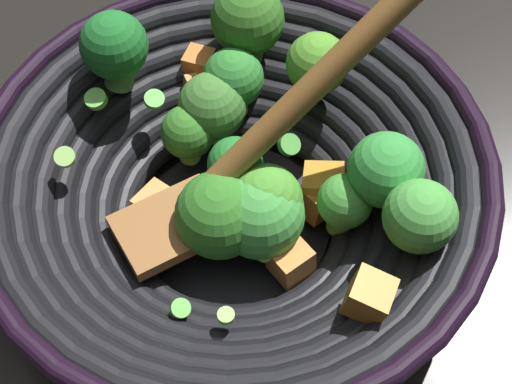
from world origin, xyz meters
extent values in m
plane|color=black|center=(0.00, 0.00, 0.00)|extent=(4.00, 4.00, 0.00)
cylinder|color=black|center=(0.00, 0.00, 0.01)|extent=(0.14, 0.14, 0.01)
torus|color=black|center=(0.00, 0.00, 0.02)|extent=(0.18, 0.18, 0.02)
torus|color=black|center=(0.00, 0.00, 0.03)|extent=(0.20, 0.20, 0.02)
torus|color=black|center=(0.00, 0.00, 0.04)|extent=(0.23, 0.23, 0.02)
torus|color=black|center=(0.00, 0.00, 0.04)|extent=(0.25, 0.25, 0.02)
torus|color=black|center=(0.00, 0.00, 0.05)|extent=(0.28, 0.28, 0.02)
torus|color=black|center=(0.00, 0.00, 0.06)|extent=(0.30, 0.30, 0.02)
torus|color=black|center=(0.00, 0.00, 0.07)|extent=(0.33, 0.33, 0.02)
torus|color=black|center=(0.00, 0.00, 0.08)|extent=(0.34, 0.34, 0.01)
cylinder|color=#569742|center=(-0.06, 0.10, 0.06)|extent=(0.03, 0.03, 0.02)
sphere|color=#326C22|center=(-0.06, 0.10, 0.09)|extent=(0.05, 0.05, 0.05)
cylinder|color=#5B9342|center=(0.02, 0.00, 0.03)|extent=(0.02, 0.03, 0.03)
sphere|color=#49952F|center=(0.02, 0.00, 0.06)|extent=(0.05, 0.05, 0.05)
cylinder|color=#84AF58|center=(-0.05, 0.07, 0.04)|extent=(0.03, 0.03, 0.02)
sphere|color=#2F7F30|center=(-0.05, 0.07, 0.07)|extent=(0.04, 0.04, 0.04)
cylinder|color=#7ABC4F|center=(-0.05, 0.02, 0.03)|extent=(0.02, 0.02, 0.02)
sphere|color=#337425|center=(-0.05, 0.02, 0.05)|extent=(0.04, 0.04, 0.04)
cylinder|color=#83BB53|center=(-0.01, 0.01, 0.04)|extent=(0.02, 0.02, 0.02)
sphere|color=#23762C|center=(-0.01, 0.01, 0.06)|extent=(0.04, 0.04, 0.04)
cylinder|color=#649142|center=(0.08, 0.05, 0.05)|extent=(0.03, 0.03, 0.01)
sphere|color=green|center=(0.08, 0.05, 0.08)|extent=(0.05, 0.05, 0.05)
cylinder|color=#76B55D|center=(-0.01, -0.03, 0.02)|extent=(0.02, 0.01, 0.02)
sphere|color=#347028|center=(-0.01, -0.03, 0.04)|extent=(0.04, 0.04, 0.04)
cylinder|color=#88BB5D|center=(0.07, 0.03, 0.03)|extent=(0.02, 0.02, 0.02)
sphere|color=#3F9036|center=(0.07, 0.03, 0.06)|extent=(0.04, 0.04, 0.04)
cylinder|color=#6EA252|center=(0.12, 0.03, 0.06)|extent=(0.02, 0.02, 0.02)
sphere|color=green|center=(0.12, 0.03, 0.09)|extent=(0.05, 0.05, 0.05)
cylinder|color=#60904A|center=(0.00, 0.10, 0.06)|extent=(0.02, 0.02, 0.02)
sphere|color=#529A2D|center=(0.00, 0.10, 0.08)|extent=(0.04, 0.04, 0.04)
cylinder|color=#66A544|center=(0.03, -0.01, 0.02)|extent=(0.03, 0.03, 0.02)
sphere|color=green|center=(0.03, -0.01, 0.05)|extent=(0.06, 0.06, 0.06)
cylinder|color=#6C8E4A|center=(0.01, -0.02, 0.02)|extent=(0.03, 0.03, 0.01)
sphere|color=#307524|center=(0.01, -0.02, 0.05)|extent=(0.06, 0.06, 0.06)
cylinder|color=#67AB53|center=(-0.12, 0.03, 0.07)|extent=(0.03, 0.03, 0.02)
sphere|color=#1C6A27|center=(-0.12, 0.03, 0.10)|extent=(0.05, 0.05, 0.05)
cylinder|color=#6D9C44|center=(-0.05, 0.04, 0.04)|extent=(0.02, 0.02, 0.02)
sphere|color=#3F7730|center=(-0.05, 0.04, 0.06)|extent=(0.05, 0.05, 0.05)
cube|color=#C26E30|center=(0.04, 0.04, 0.03)|extent=(0.03, 0.03, 0.03)
cube|color=#C77C27|center=(0.12, -0.03, 0.07)|extent=(0.03, 0.03, 0.03)
cube|color=orange|center=(0.04, 0.05, 0.03)|extent=(0.04, 0.04, 0.03)
cube|color=orange|center=(-0.09, 0.08, 0.05)|extent=(0.03, 0.03, 0.02)
cube|color=#D5944C|center=(-0.04, -0.03, 0.03)|extent=(0.03, 0.03, 0.03)
cube|color=orange|center=(0.06, -0.01, 0.03)|extent=(0.03, 0.03, 0.03)
cube|color=#CE743E|center=(-0.07, 0.06, 0.04)|extent=(0.04, 0.04, 0.03)
cylinder|color=#99D166|center=(-0.09, -0.06, 0.08)|extent=(0.02, 0.02, 0.01)
cylinder|color=#6BC651|center=(0.04, -0.02, 0.04)|extent=(0.02, 0.02, 0.01)
cylinder|color=#6BC651|center=(0.02, -0.09, 0.05)|extent=(0.02, 0.01, 0.01)
cylinder|color=#99D166|center=(-0.07, 0.09, 0.08)|extent=(0.02, 0.02, 0.01)
cylinder|color=#99D166|center=(-0.03, -0.03, 0.03)|extent=(0.02, 0.02, 0.01)
cylinder|color=#99D166|center=(0.05, -0.08, 0.06)|extent=(0.01, 0.01, 0.00)
cylinder|color=#99D166|center=(0.07, 0.08, 0.07)|extent=(0.02, 0.02, 0.01)
cylinder|color=#6BC651|center=(-0.11, -0.01, 0.08)|extent=(0.02, 0.02, 0.01)
cylinder|color=#56B247|center=(0.01, 0.05, 0.05)|extent=(0.02, 0.02, 0.01)
cylinder|color=#6BC651|center=(-0.08, 0.02, 0.07)|extent=(0.02, 0.02, 0.01)
cube|color=brown|center=(-0.02, -0.04, 0.04)|extent=(0.08, 0.08, 0.01)
cylinder|color=brown|center=(0.04, 0.08, 0.14)|extent=(0.11, 0.21, 0.17)
camera|label=1|loc=(0.18, -0.23, 0.48)|focal=54.71mm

